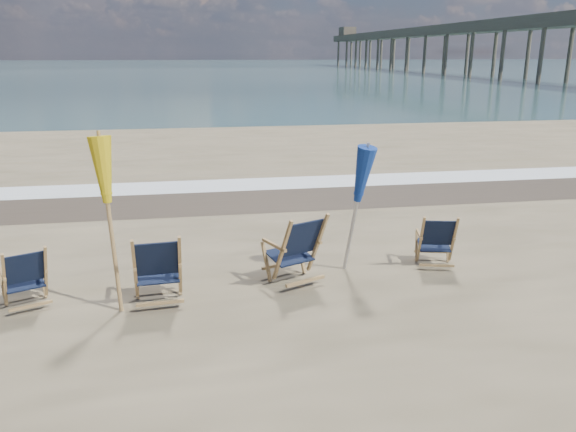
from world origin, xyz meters
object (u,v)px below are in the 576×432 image
Objects in this scene: umbrella_blue at (356,179)px; fishing_pier at (464,42)px; beach_chair_2 at (318,246)px; umbrella_yellow at (107,180)px; beach_chair_3 at (453,242)px; beach_chair_1 at (180,268)px; beach_chair_0 at (46,274)px.

fishing_pier is (37.01, 72.01, 3.15)m from umbrella_blue.
umbrella_yellow reaches higher than beach_chair_2.
fishing_pier is at bearing 60.90° from umbrella_yellow.
fishing_pier is (35.42, 72.15, 4.20)m from beach_chair_3.
beach_chair_2 is 3.13m from umbrella_yellow.
fishing_pier is at bearing -102.58° from beach_chair_3.
beach_chair_1 is 1.16× the size of beach_chair_3.
umbrella_yellow is (-2.85, -0.46, 1.21)m from beach_chair_2.
beach_chair_0 is 0.86× the size of beach_chair_1.
umbrella_blue reaches higher than beach_chair_2.
umbrella_blue is (3.48, 0.73, -0.27)m from umbrella_yellow.
beach_chair_1 is 0.01× the size of fishing_pier.
beach_chair_2 is 0.01× the size of fishing_pier.
beach_chair_0 is 1.81m from beach_chair_1.
beach_chair_1 is 1.50m from umbrella_yellow.
umbrella_blue is at bearing 162.10° from beach_chair_0.
fishing_pier is at bearing -143.87° from beach_chair_0.
umbrella_blue is at bearing 8.35° from beach_chair_3.
beach_chair_3 is at bearing -176.61° from beach_chair_1.
beach_chair_2 is (3.78, 0.21, 0.11)m from beach_chair_0.
umbrella_blue is (-1.59, 0.14, 1.04)m from beach_chair_3.
beach_chair_3 is at bearing 6.57° from umbrella_yellow.
beach_chair_2 is 0.48× the size of umbrella_yellow.
umbrella_yellow is at bearing 141.04° from beach_chair_0.
umbrella_yellow is at bearing -119.10° from fishing_pier.
umbrella_blue reaches higher than beach_chair_0.
beach_chair_0 is at bearing -173.78° from umbrella_blue.
beach_chair_2 is at bearing -171.10° from beach_chair_1.
beach_chair_3 is 0.40× the size of umbrella_yellow.
umbrella_blue is at bearing 179.31° from beach_chair_2.
beach_chair_0 is at bearing -20.52° from beach_chair_2.
beach_chair_2 is (2.00, 0.49, 0.03)m from beach_chair_1.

